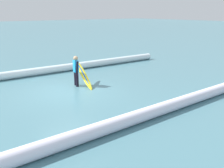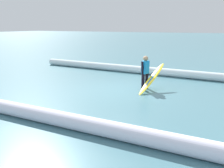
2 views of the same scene
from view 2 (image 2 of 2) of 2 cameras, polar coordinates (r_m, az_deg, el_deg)
ground_plane at (r=10.75m, az=2.28°, el=-1.26°), size 173.06×173.06×0.00m
surfer at (r=10.75m, az=7.65°, el=3.05°), size 0.28×0.55×1.45m
surfboard at (r=10.61m, az=9.19°, el=1.30°), size 0.67×2.02×1.09m
wave_crest_foreground at (r=13.90m, az=11.50°, el=2.74°), size 16.19×1.02×0.43m
wave_crest_midground at (r=7.09m, az=-12.86°, el=-7.60°), size 18.40×0.47×0.43m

